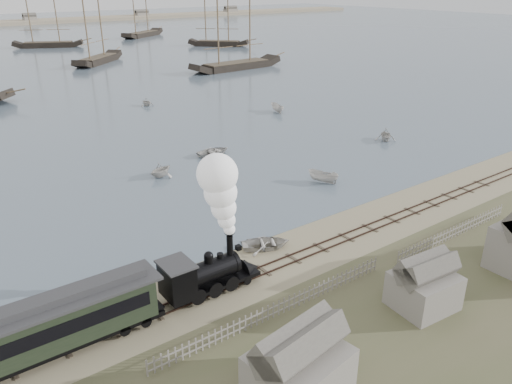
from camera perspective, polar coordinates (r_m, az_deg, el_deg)
ground at (r=42.36m, az=3.61°, el=-6.10°), size 600.00×600.00×0.00m
rail_track at (r=41.03m, az=5.41°, el=-7.14°), size 120.00×1.80×0.16m
picket_fence_west at (r=34.35m, az=2.66°, el=-13.88°), size 19.00×0.10×1.20m
picket_fence_east at (r=46.71m, az=21.65°, el=-4.88°), size 15.00×0.10×1.20m
shed_mid at (r=36.90m, az=18.36°, el=-12.28°), size 4.00×3.50×3.60m
locomotive at (r=34.73m, az=-4.12°, el=-4.68°), size 7.82×2.92×9.74m
passenger_coach at (r=32.29m, az=-23.16°, el=-13.97°), size 14.22×2.74×3.45m
beached_dinghy at (r=41.70m, az=1.13°, el=-5.89°), size 4.34×4.91×0.84m
rowboat_1 at (r=57.25m, az=-10.85°, el=2.54°), size 3.72×3.96×1.67m
rowboat_2 at (r=55.09m, az=7.66°, el=1.73°), size 3.66×2.80×1.34m
rowboat_3 at (r=63.70m, az=-4.87°, el=4.65°), size 3.22×4.47×0.92m
rowboat_4 at (r=71.45m, az=14.60°, el=6.38°), size 4.32×4.27×1.72m
rowboat_5 at (r=84.69m, az=2.42°, el=9.56°), size 3.78×2.07×1.38m
rowboat_7 at (r=91.04m, az=-12.39°, el=10.03°), size 2.91×2.57×1.43m
schooner_3 at (r=141.86m, az=-18.03°, el=17.84°), size 18.37×17.59×20.00m
schooner_4 at (r=126.34m, az=-2.32°, el=18.35°), size 25.56×7.56×20.00m
schooner_5 at (r=172.46m, az=-4.40°, el=19.60°), size 17.34×17.19×20.00m
schooner_8 at (r=181.67m, az=-23.11°, el=18.12°), size 21.68×13.25×20.00m
schooner_9 at (r=206.25m, az=-13.03°, el=19.69°), size 22.38×17.88×20.00m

